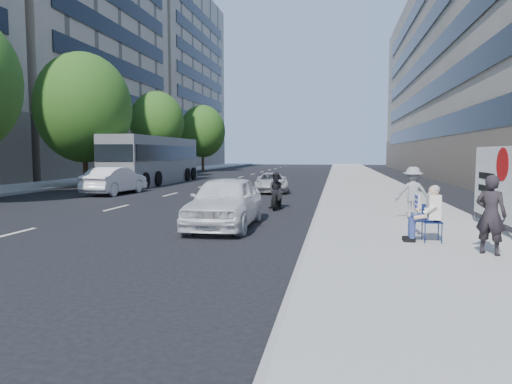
% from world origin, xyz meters
% --- Properties ---
extents(ground, '(160.00, 160.00, 0.00)m').
position_xyz_m(ground, '(0.00, 0.00, 0.00)').
color(ground, black).
rests_on(ground, ground).
extents(near_sidewalk, '(5.00, 120.00, 0.15)m').
position_xyz_m(near_sidewalk, '(4.00, 20.00, 0.07)').
color(near_sidewalk, '#9C9992').
rests_on(near_sidewalk, ground).
extents(far_sidewalk, '(4.50, 120.00, 0.15)m').
position_xyz_m(far_sidewalk, '(-16.75, 20.00, 0.07)').
color(far_sidewalk, '#9C9992').
rests_on(far_sidewalk, ground).
extents(far_bldg_mid, '(22.00, 26.00, 34.00)m').
position_xyz_m(far_bldg_mid, '(-30.00, 34.00, 17.00)').
color(far_bldg_mid, tan).
rests_on(far_bldg_mid, ground).
extents(far_bldg_north, '(22.00, 28.00, 28.00)m').
position_xyz_m(far_bldg_north, '(-30.00, 62.00, 14.00)').
color(far_bldg_north, tan).
rests_on(far_bldg_north, ground).
extents(tree_far_c, '(6.00, 6.00, 8.47)m').
position_xyz_m(tree_far_c, '(-13.70, 18.00, 5.02)').
color(tree_far_c, '#382616').
rests_on(tree_far_c, ground).
extents(tree_far_d, '(4.80, 4.80, 7.65)m').
position_xyz_m(tree_far_d, '(-13.70, 30.00, 4.89)').
color(tree_far_d, '#382616').
rests_on(tree_far_d, ground).
extents(tree_far_e, '(5.40, 5.40, 7.89)m').
position_xyz_m(tree_far_e, '(-13.70, 44.00, 4.78)').
color(tree_far_e, '#382616').
rests_on(tree_far_e, ground).
extents(seated_protester, '(0.83, 1.11, 1.31)m').
position_xyz_m(seated_protester, '(4.15, 2.08, 0.87)').
color(seated_protester, navy).
rests_on(seated_protester, near_sidewalk).
extents(jogger, '(1.05, 0.62, 1.61)m').
position_xyz_m(jogger, '(4.43, 5.86, 0.95)').
color(jogger, gray).
rests_on(jogger, near_sidewalk).
extents(pedestrian_woman, '(0.70, 0.65, 1.60)m').
position_xyz_m(pedestrian_woman, '(5.14, 0.91, 0.95)').
color(pedestrian_woman, black).
rests_on(pedestrian_woman, near_sidewalk).
extents(protest_banner, '(0.08, 3.06, 2.20)m').
position_xyz_m(protest_banner, '(6.18, 4.13, 1.40)').
color(protest_banner, '#4C4C4C').
rests_on(protest_banner, near_sidewalk).
extents(white_sedan_near, '(1.86, 4.46, 1.51)m').
position_xyz_m(white_sedan_near, '(-1.12, 4.21, 0.75)').
color(white_sedan_near, white).
rests_on(white_sedan_near, ground).
extents(white_sedan_mid, '(1.79, 4.46, 1.44)m').
position_xyz_m(white_sedan_mid, '(-9.52, 13.79, 0.72)').
color(white_sedan_mid, white).
rests_on(white_sedan_mid, ground).
extents(white_sedan_far, '(2.29, 4.08, 1.08)m').
position_xyz_m(white_sedan_far, '(-1.46, 16.35, 0.54)').
color(white_sedan_far, '#BBBBBB').
rests_on(white_sedan_far, ground).
extents(motorcycle, '(0.70, 2.04, 1.42)m').
position_xyz_m(motorcycle, '(-0.18, 8.88, 0.64)').
color(motorcycle, black).
rests_on(motorcycle, ground).
extents(bus, '(2.75, 12.06, 3.30)m').
position_xyz_m(bus, '(-10.73, 22.08, 1.64)').
color(bus, slate).
rests_on(bus, ground).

